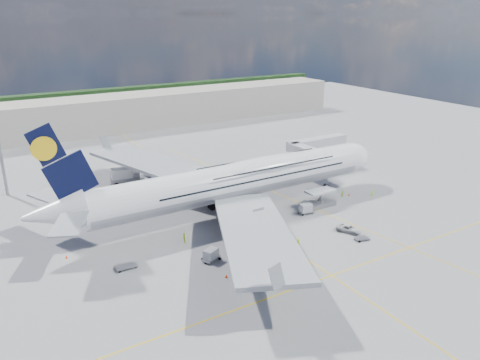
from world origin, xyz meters
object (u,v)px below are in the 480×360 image
dolly_row_c (269,252)px  cone_wing_left_inner (159,212)px  baggage_tug (260,245)px  cone_wing_left_outer (145,189)px  service_van (349,229)px  cone_nose (349,195)px  crew_van (306,206)px  cone_wing_right_outer (226,276)px  dolly_row_a (211,254)px  cargo_loader (319,201)px  airliner (236,180)px  dolly_nose_near (306,209)px  cone_wing_right_inner (243,227)px  dolly_nose_far (362,239)px  crew_loader (342,194)px  crew_wing (184,238)px  jet_bridge (314,148)px  cone_tail (66,257)px  catering_truck_inner (169,174)px  dolly_back (126,266)px  catering_truck_outer (125,177)px  crew_tug (298,244)px  crew_nose (372,193)px  dolly_row_b (229,228)px

dolly_row_c → cone_wing_left_inner: bearing=126.5°
baggage_tug → cone_wing_left_outer: (-7.02, 38.24, -0.56)m
service_van → cone_nose: service_van is taller
crew_van → cone_wing_right_outer: bearing=84.3°
dolly_row_a → cone_wing_left_outer: dolly_row_a is taller
cone_nose → cargo_loader: bearing=-172.5°
dolly_row_a → cone_wing_left_inner: 23.31m
baggage_tug → airliner: bearing=82.4°
dolly_nose_near → cone_wing_right_inner: size_ratio=5.30×
cone_nose → cone_wing_left_inner: (-40.72, 13.28, -0.01)m
dolly_nose_far → cone_wing_right_outer: size_ratio=5.03×
crew_loader → crew_wing: 39.90m
jet_bridge → cone_tail: (-64.63, -13.48, -6.57)m
service_van → cone_wing_right_outer: service_van is taller
crew_van → cone_wing_left_inner: crew_van is taller
cone_tail → service_van: bearing=-19.6°
dolly_nose_far → crew_loader: 21.20m
catering_truck_inner → crew_loader: (29.40, -29.89, -1.32)m
cone_nose → dolly_back: bearing=-174.4°
catering_truck_inner → cone_tail: 40.29m
catering_truck_inner → crew_loader: size_ratio=5.15×
crew_wing → cone_wing_left_outer: bearing=9.9°
crew_loader → catering_truck_outer: bearing=163.4°
dolly_nose_near → crew_loader: dolly_nose_near is taller
dolly_nose_near → baggage_tug: dolly_nose_near is taller
crew_van → crew_tug: size_ratio=0.96×
cone_wing_left_inner → crew_nose: bearing=-20.5°
crew_nose → cone_wing_left_inner: bearing=151.8°
cargo_loader → cone_wing_right_inner: cargo_loader is taller
jet_bridge → catering_truck_inner: size_ratio=2.31×
dolly_back → crew_nose: size_ratio=1.88×
cone_wing_left_outer → service_van: bearing=-58.4°
airliner → cone_nose: bearing=-12.4°
cargo_loader → crew_van: (-3.68, -0.17, -0.38)m
dolly_row_b → catering_truck_inner: 32.30m
cargo_loader → cone_tail: (-51.64, 4.56, -0.97)m
airliner → dolly_nose_near: airliner is taller
cargo_loader → crew_van: 3.70m
crew_loader → dolly_nose_far: bearing=-99.3°
dolly_row_b → cone_tail: 29.14m
catering_truck_outer → crew_nose: bearing=-29.8°
baggage_tug → cone_wing_right_outer: 11.05m
dolly_nose_near → cone_wing_left_outer: size_ratio=7.13×
cone_wing_left_inner → cone_wing_left_outer: cone_wing_left_inner is taller
dolly_row_c → crew_van: size_ratio=1.79×
crew_van → cone_wing_right_outer: 31.37m
cone_wing_right_outer → cone_tail: bearing=136.2°
cargo_loader → catering_truck_inner: 37.96m
cone_nose → crew_van: bearing=-173.8°
crew_wing → airliner: bearing=-47.8°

